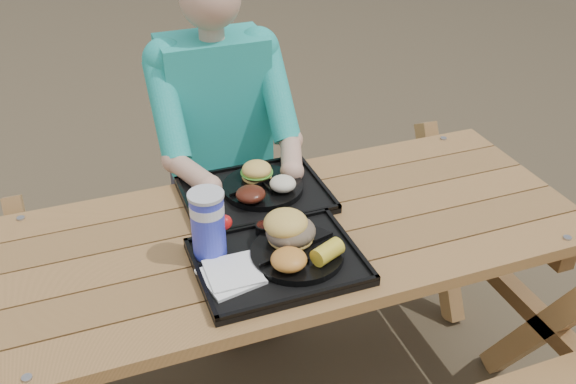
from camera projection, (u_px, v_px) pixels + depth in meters
name	position (u px, v px, depth m)	size (l,w,h in m)	color
picnic_table	(288.00, 321.00, 2.12)	(1.80, 1.49, 0.75)	#999999
tray_near	(278.00, 263.00, 1.77)	(0.45, 0.35, 0.02)	black
tray_far	(255.00, 196.00, 2.06)	(0.45, 0.35, 0.02)	black
plate_near	(297.00, 254.00, 1.77)	(0.26, 0.26, 0.02)	black
plate_far	(263.00, 187.00, 2.06)	(0.26, 0.26, 0.02)	black
napkin_stack	(231.00, 275.00, 1.69)	(0.14, 0.14, 0.02)	white
soda_cup	(208.00, 226.00, 1.74)	(0.09, 0.09, 0.19)	#1B27CF
condiment_bbq	(264.00, 229.00, 1.86)	(0.05, 0.05, 0.03)	black
condiment_mustard	(284.00, 225.00, 1.88)	(0.05, 0.05, 0.03)	yellow
sandwich	(291.00, 220.00, 1.77)	(0.13, 0.13, 0.14)	#EBBA53
mac_cheese	(289.00, 260.00, 1.69)	(0.10, 0.10, 0.05)	gold
corn_cob	(327.00, 252.00, 1.72)	(0.09, 0.09, 0.05)	yellow
cutlery_far	(201.00, 203.00, 2.00)	(0.03, 0.14, 0.01)	black
burger	(257.00, 166.00, 2.07)	(0.10, 0.10, 0.09)	#F0BD54
baked_beans	(251.00, 194.00, 1.97)	(0.09, 0.09, 0.04)	#4A190E
potato_salad	(283.00, 184.00, 2.02)	(0.08, 0.08, 0.05)	beige
diner	(220.00, 161.00, 2.49)	(0.48, 0.84, 1.28)	#1BACBD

